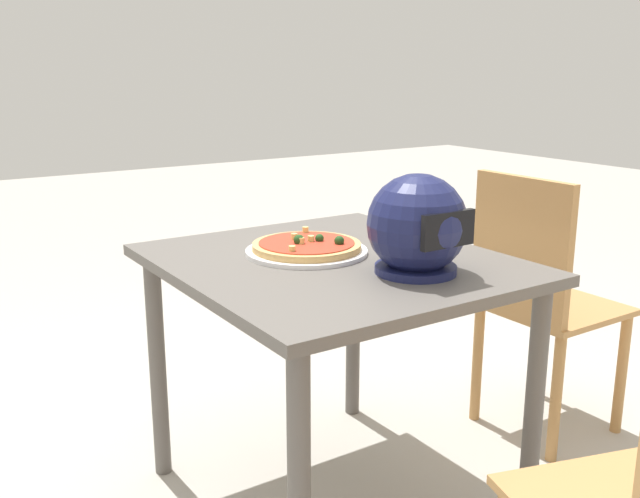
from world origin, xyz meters
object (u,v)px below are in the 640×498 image
(motorcycle_helmet, at_px, (417,226))
(chair_side, at_px, (537,293))
(dining_table, at_px, (334,293))
(pizza, at_px, (307,245))

(motorcycle_helmet, bearing_deg, chair_side, -165.25)
(dining_table, xyz_separation_m, pizza, (0.03, -0.09, 0.12))
(dining_table, distance_m, pizza, 0.15)
(motorcycle_helmet, bearing_deg, pizza, -67.86)
(pizza, height_order, motorcycle_helmet, motorcycle_helmet)
(motorcycle_helmet, bearing_deg, dining_table, -67.14)
(pizza, bearing_deg, motorcycle_helmet, 112.14)
(dining_table, bearing_deg, pizza, -69.80)
(dining_table, xyz_separation_m, chair_side, (-0.78, 0.04, -0.12))
(dining_table, bearing_deg, chair_side, 176.72)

